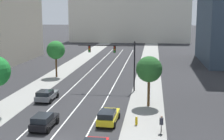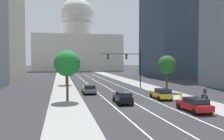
{
  "view_description": "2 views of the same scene",
  "coord_description": "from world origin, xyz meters",
  "px_view_note": "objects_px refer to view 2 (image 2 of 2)",
  "views": [
    {
      "loc": [
        9.08,
        -26.26,
        11.56
      ],
      "look_at": [
        2.81,
        22.47,
        2.55
      ],
      "focal_mm": 51.99,
      "sensor_mm": 36.0,
      "label": 1
    },
    {
      "loc": [
        -9.15,
        -25.2,
        5.39
      ],
      "look_at": [
        2.66,
        28.87,
        3.14
      ],
      "focal_mm": 38.38,
      "sensor_mm": 36.0,
      "label": 2
    }
  ],
  "objects_px": {
    "fire_hydrant": "(181,95)",
    "traffic_signal_mast": "(128,62)",
    "car_gray": "(89,89)",
    "car_red": "(194,104)",
    "car_black": "(123,97)",
    "capitol_building": "(77,44)",
    "street_tree_near_left": "(67,64)",
    "street_tree_far_right": "(167,65)",
    "car_yellow": "(161,94)",
    "street_tree_mid_left": "(66,63)",
    "cyclist": "(205,94)"
  },
  "relations": [
    {
      "from": "fire_hydrant",
      "to": "traffic_signal_mast",
      "type": "bearing_deg",
      "value": 104.25
    },
    {
      "from": "car_gray",
      "to": "car_red",
      "type": "bearing_deg",
      "value": -148.93
    },
    {
      "from": "car_black",
      "to": "car_red",
      "type": "distance_m",
      "value": 8.59
    },
    {
      "from": "capitol_building",
      "to": "street_tree_near_left",
      "type": "relative_size",
      "value": 6.58
    },
    {
      "from": "car_red",
      "to": "street_tree_far_right",
      "type": "xyz_separation_m",
      "value": [
        4.03,
        15.15,
        3.81
      ]
    },
    {
      "from": "car_black",
      "to": "car_yellow",
      "type": "bearing_deg",
      "value": -67.76
    },
    {
      "from": "car_yellow",
      "to": "traffic_signal_mast",
      "type": "bearing_deg",
      "value": 5.14
    },
    {
      "from": "street_tree_mid_left",
      "to": "street_tree_far_right",
      "type": "xyz_separation_m",
      "value": [
        16.43,
        -15.73,
        -0.2
      ]
    },
    {
      "from": "capitol_building",
      "to": "street_tree_far_right",
      "type": "relative_size",
      "value": 7.13
    },
    {
      "from": "car_black",
      "to": "car_red",
      "type": "xyz_separation_m",
      "value": [
        6.12,
        -6.03,
        -0.02
      ]
    },
    {
      "from": "traffic_signal_mast",
      "to": "cyclist",
      "type": "xyz_separation_m",
      "value": [
        6.11,
        -16.18,
        -4.3
      ]
    },
    {
      "from": "capitol_building",
      "to": "car_black",
      "type": "height_order",
      "value": "capitol_building"
    },
    {
      "from": "capitol_building",
      "to": "traffic_signal_mast",
      "type": "xyz_separation_m",
      "value": [
        3.89,
        -82.96,
        -8.77
      ]
    },
    {
      "from": "fire_hydrant",
      "to": "street_tree_far_right",
      "type": "relative_size",
      "value": 0.15
    },
    {
      "from": "fire_hydrant",
      "to": "street_tree_far_right",
      "type": "xyz_separation_m",
      "value": [
        1.1,
        6.95,
        4.12
      ]
    },
    {
      "from": "capitol_building",
      "to": "traffic_signal_mast",
      "type": "relative_size",
      "value": 5.33
    },
    {
      "from": "traffic_signal_mast",
      "to": "street_tree_mid_left",
      "type": "bearing_deg",
      "value": 144.3
    },
    {
      "from": "car_gray",
      "to": "cyclist",
      "type": "distance_m",
      "value": 17.45
    },
    {
      "from": "car_red",
      "to": "traffic_signal_mast",
      "type": "relative_size",
      "value": 0.53
    },
    {
      "from": "car_yellow",
      "to": "street_tree_far_right",
      "type": "distance_m",
      "value": 8.81
    },
    {
      "from": "car_black",
      "to": "car_yellow",
      "type": "distance_m",
      "value": 6.52
    },
    {
      "from": "car_gray",
      "to": "car_yellow",
      "type": "relative_size",
      "value": 0.96
    },
    {
      "from": "street_tree_near_left",
      "to": "street_tree_mid_left",
      "type": "bearing_deg",
      "value": 88.95
    },
    {
      "from": "street_tree_near_left",
      "to": "fire_hydrant",
      "type": "bearing_deg",
      "value": -4.99
    },
    {
      "from": "car_black",
      "to": "car_yellow",
      "type": "xyz_separation_m",
      "value": [
        6.11,
        2.29,
        -0.02
      ]
    },
    {
      "from": "car_gray",
      "to": "street_tree_near_left",
      "type": "xyz_separation_m",
      "value": [
        -3.61,
        -6.32,
        4.2
      ]
    },
    {
      "from": "traffic_signal_mast",
      "to": "cyclist",
      "type": "bearing_deg",
      "value": -69.31
    },
    {
      "from": "street_tree_mid_left",
      "to": "car_black",
      "type": "bearing_deg",
      "value": -75.83
    },
    {
      "from": "car_black",
      "to": "street_tree_near_left",
      "type": "distance_m",
      "value": 8.62
    },
    {
      "from": "fire_hydrant",
      "to": "cyclist",
      "type": "relative_size",
      "value": 0.53
    },
    {
      "from": "car_red",
      "to": "fire_hydrant",
      "type": "relative_size",
      "value": 4.86
    },
    {
      "from": "car_black",
      "to": "street_tree_near_left",
      "type": "relative_size",
      "value": 0.62
    },
    {
      "from": "traffic_signal_mast",
      "to": "fire_hydrant",
      "type": "xyz_separation_m",
      "value": [
        3.63,
        -14.28,
        -4.68
      ]
    },
    {
      "from": "capitol_building",
      "to": "cyclist",
      "type": "xyz_separation_m",
      "value": [
        10.0,
        -99.13,
        -13.07
      ]
    },
    {
      "from": "car_yellow",
      "to": "street_tree_mid_left",
      "type": "height_order",
      "value": "street_tree_mid_left"
    },
    {
      "from": "capitol_building",
      "to": "car_yellow",
      "type": "height_order",
      "value": "capitol_building"
    },
    {
      "from": "capitol_building",
      "to": "street_tree_mid_left",
      "type": "xyz_separation_m",
      "value": [
        -7.81,
        -74.55,
        -9.14
      ]
    },
    {
      "from": "car_gray",
      "to": "car_yellow",
      "type": "xyz_separation_m",
      "value": [
        9.17,
        -7.57,
        0.02
      ]
    },
    {
      "from": "car_gray",
      "to": "car_yellow",
      "type": "distance_m",
      "value": 11.89
    },
    {
      "from": "traffic_signal_mast",
      "to": "fire_hydrant",
      "type": "height_order",
      "value": "traffic_signal_mast"
    },
    {
      "from": "car_red",
      "to": "street_tree_near_left",
      "type": "height_order",
      "value": "street_tree_near_left"
    },
    {
      "from": "car_gray",
      "to": "cyclist",
      "type": "bearing_deg",
      "value": -122.25
    },
    {
      "from": "street_tree_mid_left",
      "to": "capitol_building",
      "type": "bearing_deg",
      "value": 84.02
    },
    {
      "from": "car_red",
      "to": "street_tree_mid_left",
      "type": "xyz_separation_m",
      "value": [
        -12.4,
        30.88,
        4.0
      ]
    },
    {
      "from": "car_red",
      "to": "street_tree_mid_left",
      "type": "height_order",
      "value": "street_tree_mid_left"
    },
    {
      "from": "car_red",
      "to": "street_tree_mid_left",
      "type": "relative_size",
      "value": 0.69
    },
    {
      "from": "street_tree_near_left",
      "to": "street_tree_far_right",
      "type": "height_order",
      "value": "street_tree_near_left"
    },
    {
      "from": "car_black",
      "to": "street_tree_near_left",
      "type": "bearing_deg",
      "value": 63.75
    },
    {
      "from": "capitol_building",
      "to": "cyclist",
      "type": "height_order",
      "value": "capitol_building"
    },
    {
      "from": "car_yellow",
      "to": "traffic_signal_mast",
      "type": "relative_size",
      "value": 0.55
    }
  ]
}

